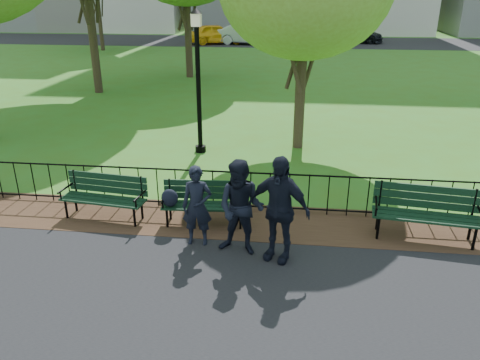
# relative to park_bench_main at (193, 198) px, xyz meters

# --- Properties ---
(ground) EXTENTS (120.00, 120.00, 0.00)m
(ground) POSITION_rel_park_bench_main_xyz_m (0.87, -1.32, -0.57)
(ground) COLOR #3B671B
(dirt_strip) EXTENTS (60.00, 1.60, 0.01)m
(dirt_strip) POSITION_rel_park_bench_main_xyz_m (0.87, 0.18, -0.55)
(dirt_strip) COLOR #322014
(dirt_strip) RESTS_ON ground
(far_street) EXTENTS (70.00, 9.00, 0.01)m
(far_street) POSITION_rel_park_bench_main_xyz_m (0.87, 33.68, -0.56)
(far_street) COLOR black
(far_street) RESTS_ON ground
(iron_fence) EXTENTS (24.06, 0.06, 1.00)m
(iron_fence) POSITION_rel_park_bench_main_xyz_m (0.87, 0.68, -0.07)
(iron_fence) COLOR black
(iron_fence) RESTS_ON ground
(park_bench_main) EXTENTS (1.69, 0.62, 0.94)m
(park_bench_main) POSITION_rel_park_bench_main_xyz_m (0.00, 0.00, 0.00)
(park_bench_main) COLOR black
(park_bench_main) RESTS_ON ground
(park_bench_left_a) EXTENTS (1.79, 0.75, 0.99)m
(park_bench_left_a) POSITION_rel_park_bench_main_xyz_m (-1.85, 0.09, -0.00)
(park_bench_left_a) COLOR black
(park_bench_left_a) RESTS_ON ground
(park_bench_right_a) EXTENTS (1.98, 0.83, 1.09)m
(park_bench_right_a) POSITION_rel_park_bench_main_xyz_m (4.43, -0.04, 0.06)
(park_bench_right_a) COLOR black
(park_bench_right_a) RESTS_ON ground
(lamppost) EXTENTS (0.35, 0.35, 3.90)m
(lamppost) POSITION_rel_park_bench_main_xyz_m (-0.73, 4.38, 1.56)
(lamppost) COLOR black
(lamppost) RESTS_ON ground
(person_left) EXTENTS (0.56, 0.38, 1.50)m
(person_left) POSITION_rel_park_bench_main_xyz_m (0.24, -0.75, 0.20)
(person_left) COLOR black
(person_left) RESTS_ON asphalt_path
(person_mid) EXTENTS (0.92, 0.60, 1.74)m
(person_mid) POSITION_rel_park_bench_main_xyz_m (1.06, -0.98, 0.31)
(person_mid) COLOR black
(person_mid) RESTS_ON asphalt_path
(person_right) EXTENTS (1.20, 0.83, 1.90)m
(person_right) POSITION_rel_park_bench_main_xyz_m (1.71, -1.10, 0.39)
(person_right) COLOR black
(person_right) RESTS_ON asphalt_path
(taxi) EXTENTS (5.02, 3.38, 1.59)m
(taxi) POSITION_rel_park_bench_main_xyz_m (-4.68, 31.29, 0.24)
(taxi) COLOR yellow
(taxi) RESTS_ON far_street
(sedan_silver) EXTENTS (5.13, 2.27, 1.64)m
(sedan_silver) POSITION_rel_park_bench_main_xyz_m (-2.07, 31.23, 0.26)
(sedan_silver) COLOR #B5B8BE
(sedan_silver) RESTS_ON far_street
(sedan_dark) EXTENTS (5.22, 3.15, 1.41)m
(sedan_dark) POSITION_rel_park_bench_main_xyz_m (6.66, 33.66, 0.15)
(sedan_dark) COLOR black
(sedan_dark) RESTS_ON far_street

